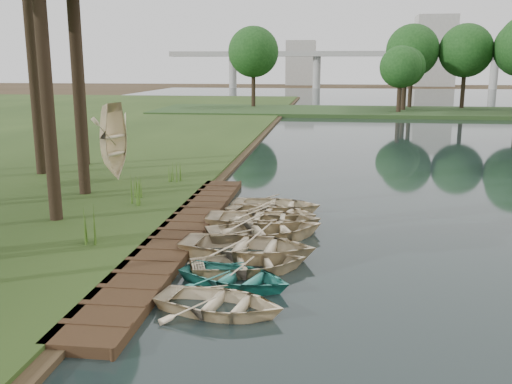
# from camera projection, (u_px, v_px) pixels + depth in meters

# --- Properties ---
(ground) EXTENTS (300.00, 300.00, 0.00)m
(ground) POSITION_uv_depth(u_px,v_px,m) (229.00, 240.00, 18.54)
(ground) COLOR #3D2F1D
(boardwalk) EXTENTS (1.60, 16.00, 0.30)m
(boardwalk) POSITION_uv_depth(u_px,v_px,m) (181.00, 234.00, 18.71)
(boardwalk) COLOR #372415
(boardwalk) RESTS_ON ground
(peninsula) EXTENTS (50.00, 14.00, 0.45)m
(peninsula) POSITION_uv_depth(u_px,v_px,m) (371.00, 112.00, 65.90)
(peninsula) COLOR #27411D
(peninsula) RESTS_ON ground
(far_trees) EXTENTS (45.60, 5.60, 8.80)m
(far_trees) POSITION_uv_depth(u_px,v_px,m) (344.00, 57.00, 64.96)
(far_trees) COLOR black
(far_trees) RESTS_ON peninsula
(bridge) EXTENTS (95.90, 4.00, 8.60)m
(bridge) POSITION_uv_depth(u_px,v_px,m) (370.00, 58.00, 131.63)
(bridge) COLOR #A5A5A0
(bridge) RESTS_ON ground
(building_a) EXTENTS (10.00, 8.00, 18.00)m
(building_a) POSITION_uv_depth(u_px,v_px,m) (434.00, 51.00, 148.38)
(building_a) COLOR #A5A5A0
(building_a) RESTS_ON ground
(building_b) EXTENTS (8.00, 8.00, 12.00)m
(building_b) POSITION_uv_depth(u_px,v_px,m) (301.00, 63.00, 158.19)
(building_b) COLOR #A5A5A0
(building_b) RESTS_ON ground
(rowboat_0) EXTENTS (3.38, 2.70, 0.62)m
(rowboat_0) POSITION_uv_depth(u_px,v_px,m) (220.00, 300.00, 12.94)
(rowboat_0) COLOR beige
(rowboat_0) RESTS_ON water
(rowboat_1) EXTENTS (3.56, 3.06, 0.62)m
(rowboat_1) POSITION_uv_depth(u_px,v_px,m) (236.00, 274.00, 14.52)
(rowboat_1) COLOR teal
(rowboat_1) RESTS_ON water
(rowboat_2) EXTENTS (3.77, 3.17, 0.67)m
(rowboat_2) POSITION_uv_depth(u_px,v_px,m) (249.00, 260.00, 15.46)
(rowboat_2) COLOR beige
(rowboat_2) RESTS_ON water
(rowboat_3) EXTENTS (4.28, 3.26, 0.83)m
(rowboat_3) POSITION_uv_depth(u_px,v_px,m) (248.00, 244.00, 16.64)
(rowboat_3) COLOR beige
(rowboat_3) RESTS_ON water
(rowboat_4) EXTENTS (4.58, 3.96, 0.80)m
(rowboat_4) POSITION_uv_depth(u_px,v_px,m) (266.00, 227.00, 18.36)
(rowboat_4) COLOR beige
(rowboat_4) RESTS_ON water
(rowboat_5) EXTENTS (3.96, 2.84, 0.82)m
(rowboat_5) POSITION_uv_depth(u_px,v_px,m) (263.00, 217.00, 19.57)
(rowboat_5) COLOR beige
(rowboat_5) RESTS_ON water
(rowboat_6) EXTENTS (3.99, 3.36, 0.71)m
(rowboat_6) POSITION_uv_depth(u_px,v_px,m) (272.00, 210.00, 20.75)
(rowboat_6) COLOR beige
(rowboat_6) RESTS_ON water
(rowboat_7) EXTENTS (3.60, 2.72, 0.70)m
(rowboat_7) POSITION_uv_depth(u_px,v_px,m) (276.00, 203.00, 21.83)
(rowboat_7) COLOR beige
(rowboat_7) RESTS_ON water
(stored_rowboat) EXTENTS (4.13, 3.41, 0.74)m
(stored_rowboat) POSITION_uv_depth(u_px,v_px,m) (116.00, 172.00, 26.60)
(stored_rowboat) COLOR beige
(stored_rowboat) RESTS_ON bank
(reeds_0) EXTENTS (0.60, 0.60, 1.11)m
(reeds_0) POSITION_uv_depth(u_px,v_px,m) (93.00, 225.00, 17.17)
(reeds_0) COLOR #3F661E
(reeds_0) RESTS_ON bank
(reeds_1) EXTENTS (0.60, 0.60, 0.97)m
(reeds_1) POSITION_uv_depth(u_px,v_px,m) (135.00, 192.00, 21.89)
(reeds_1) COLOR #3F661E
(reeds_1) RESTS_ON bank
(reeds_2) EXTENTS (0.60, 0.60, 0.90)m
(reeds_2) POSITION_uv_depth(u_px,v_px,m) (137.00, 186.00, 23.20)
(reeds_2) COLOR #3F661E
(reeds_2) RESTS_ON bank
(reeds_3) EXTENTS (0.60, 0.60, 0.86)m
(reeds_3) POSITION_uv_depth(u_px,v_px,m) (174.00, 172.00, 26.27)
(reeds_3) COLOR #3F661E
(reeds_3) RESTS_ON bank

